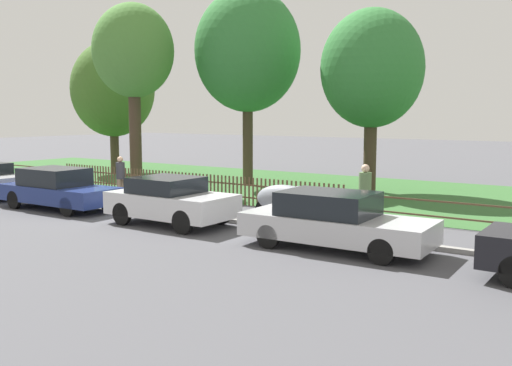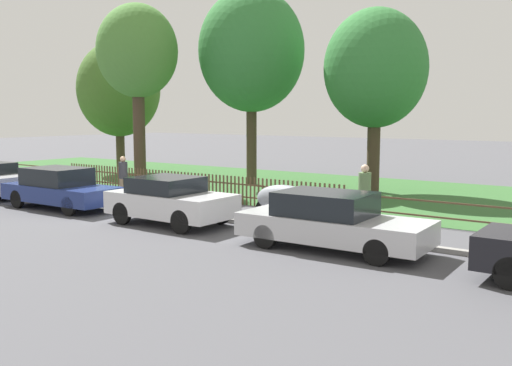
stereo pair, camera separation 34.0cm
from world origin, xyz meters
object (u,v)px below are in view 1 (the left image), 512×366
Objects in this scene: parked_car_red_compact at (334,221)px; covered_motorcycle at (287,199)px; parked_car_navy_estate at (170,200)px; parked_car_black_saloon at (58,189)px; pedestrian_near_fence at (365,191)px; tree_behind_motorcycle at (133,53)px; tree_mid_park at (248,51)px; tree_far_left at (372,69)px; pedestrian_by_lamp at (121,175)px; tree_nearest_kerb at (113,89)px.

covered_motorcycle is at bearing 137.97° from parked_car_red_compact.
parked_car_black_saloon is at bearing -179.03° from parked_car_navy_estate.
pedestrian_near_fence is at bearing 19.98° from covered_motorcycle.
covered_motorcycle is 0.27× the size of tree_behind_motorcycle.
tree_mid_park is (-6.24, 6.75, 5.27)m from covered_motorcycle.
pedestrian_by_lamp is at bearing -132.18° from tree_far_left.
pedestrian_by_lamp is (-10.13, 2.53, 0.24)m from parked_car_red_compact.
parked_car_red_compact is (5.26, -0.03, -0.03)m from parked_car_navy_estate.
tree_mid_park is (-8.95, 9.02, 5.27)m from parked_car_red_compact.
tree_far_left is at bearing 9.31° from tree_mid_park.
pedestrian_by_lamp is at bearing 163.79° from parked_car_red_compact.
tree_behind_motorcycle is at bearing -132.60° from pedestrian_near_fence.
pedestrian_by_lamp reaches higher than parked_car_black_saloon.
parked_car_black_saloon is 0.60× the size of tree_far_left.
tree_mid_park is 11.41m from pedestrian_near_fence.
tree_far_left is at bearing -50.42° from pedestrian_by_lamp.
tree_behind_motorcycle is 1.06× the size of tree_far_left.
parked_car_red_compact is (10.24, 0.12, -0.02)m from parked_car_black_saloon.
parked_car_black_saloon reaches higher than covered_motorcycle.
tree_nearest_kerb is 10.95m from pedestrian_by_lamp.
tree_nearest_kerb is 0.91× the size of tree_behind_motorcycle.
pedestrian_by_lamp reaches higher than parked_car_navy_estate.
parked_car_navy_estate is 5.26m from parked_car_red_compact.
tree_mid_park reaches higher than pedestrian_near_fence.
tree_far_left is 4.19× the size of pedestrian_near_fence.
tree_behind_motorcycle is 4.95m from tree_mid_park.
tree_nearest_kerb reaches higher than parked_car_black_saloon.
tree_mid_park reaches higher than parked_car_red_compact.
parked_car_red_compact is at bearing -23.57° from tree_behind_motorcycle.
parked_car_red_compact is at bearing -0.92° from parked_car_black_saloon.
parked_car_black_saloon is 10.62m from tree_mid_park.
tree_far_left is (6.80, 10.04, 4.28)m from parked_car_black_saloon.
tree_far_left is (5.51, 0.90, -0.97)m from tree_mid_park.
pedestrian_near_fence reaches higher than parked_car_navy_estate.
pedestrian_by_lamp is (-4.87, 2.51, 0.21)m from parked_car_navy_estate.
parked_car_red_compact is 10.44m from pedestrian_by_lamp.
parked_car_red_compact is 2.58× the size of pedestrian_near_fence.
tree_nearest_kerb reaches higher than pedestrian_near_fence.
covered_motorcycle is at bearing -100.34° from pedestrian_by_lamp.
parked_car_black_saloon is at bearing -124.12° from tree_far_left.
parked_car_black_saloon is 4.99m from parked_car_navy_estate.
parked_car_black_saloon is 0.57× the size of tree_behind_motorcycle.
tree_nearest_kerb is at bearing 41.48° from pedestrian_by_lamp.
parked_car_navy_estate is 10.17m from tree_behind_motorcycle.
parked_car_red_compact is 13.75m from tree_mid_park.
tree_mid_park is at bearing 47.62° from tree_behind_motorcycle.
pedestrian_by_lamp is (7.89, -6.69, -3.61)m from tree_nearest_kerb.
parked_car_black_saloon is at bearing 169.33° from pedestrian_by_lamp.
covered_motorcycle is 0.24× the size of tree_mid_park.
parked_car_navy_estate is at bearing 177.54° from parked_car_red_compact.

